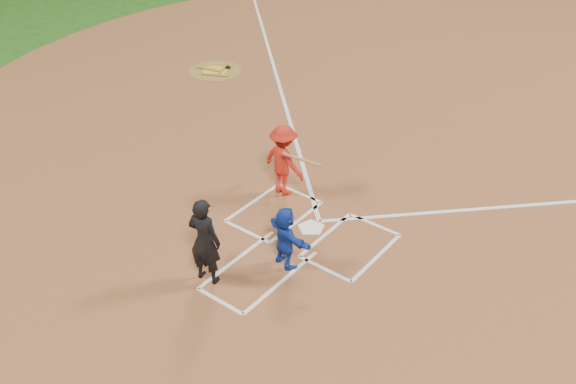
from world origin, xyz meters
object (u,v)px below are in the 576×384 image
Objects in this scene: home_plate at (311,228)px; umpire at (205,241)px; batter_at_plate at (284,160)px; catcher at (285,237)px; on_deck_circle at (215,71)px.

umpire is (-0.61, -2.47, 0.88)m from home_plate.
umpire reaches higher than batter_at_plate.
catcher is 0.73× the size of umpire.
home_plate is 1.43m from catcher.
home_plate is 0.34× the size of umpire.
umpire is at bearing -77.97° from batter_at_plate.
batter_at_plate is (-0.68, 3.21, -0.05)m from umpire.
batter_at_plate is at bearing -34.92° from on_deck_circle.
on_deck_circle is (-7.39, 4.99, -0.00)m from home_plate.
umpire is (-0.90, -1.22, 0.24)m from catcher.
catcher is (7.68, -6.24, 0.64)m from on_deck_circle.
batter_at_plate reaches higher than catcher.
home_plate is 0.36× the size of batter_at_plate.
umpire is at bearing 69.99° from catcher.
home_plate is at bearing -34.04° from on_deck_circle.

